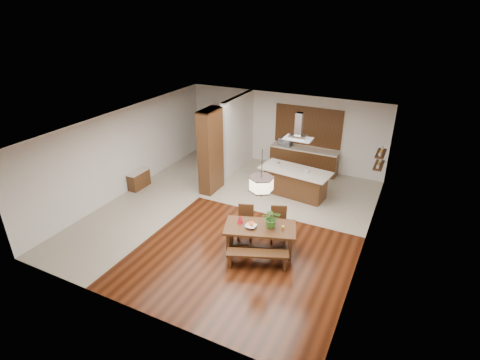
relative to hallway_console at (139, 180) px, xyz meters
The scene contains 25 objects.
room_shell 4.20m from the hallway_console, ahead, with size 9.00×9.04×2.92m.
tile_hallway 1.12m from the hallway_console, 10.68° to the right, with size 2.50×9.00×0.01m, color #B7AD98.
tile_kitchen 5.57m from the hallway_console, 24.44° to the left, with size 5.50×4.00×0.01m, color #B7AD98.
soffit_band 4.60m from the hallway_console, ahead, with size 8.00×9.00×0.02m, color #371D0D.
partition_pier 2.85m from the hallway_console, 22.54° to the left, with size 0.45×1.00×2.90m, color #311C0D.
partition_stub 4.09m from the hallway_console, 52.14° to the left, with size 0.18×2.40×2.90m, color silver.
hallway_console is the anchor object (origin of this frame).
hallway_doorway 4.41m from the hallway_console, 75.20° to the left, with size 1.10×0.20×2.10m, color #311C0D.
rear_counter 6.26m from the hallway_console, 39.75° to the left, with size 2.60×0.62×0.95m.
kitchen_window 6.58m from the hallway_console, 41.53° to the left, with size 2.60×0.08×1.50m, color #AB7833.
shelf_lower 8.12m from the hallway_console, 17.35° to the left, with size 0.26×0.90×0.04m, color #311C0D.
shelf_upper 8.18m from the hallway_console, 17.35° to the left, with size 0.26×0.90×0.04m, color #311C0D.
dining_table 5.60m from the hallway_console, 16.33° to the right, with size 2.03×1.46×0.77m.
dining_bench 6.00m from the hallway_console, 21.53° to the right, with size 1.54×0.34×0.43m, color #311C0D, non-canonical shape.
dining_chair_left 4.90m from the hallway_console, 14.01° to the right, with size 0.43×0.43×0.98m, color #311C0D, non-canonical shape.
dining_chair_right 5.70m from the hallway_console, ahead, with size 0.44×0.44×0.99m, color #311C0D, non-canonical shape.
pendant_lantern 5.92m from the hallway_console, 16.33° to the right, with size 0.64×0.64×1.31m, color #FFECC3, non-canonical shape.
foliage_plant 5.86m from the hallway_console, 14.49° to the right, with size 0.46×0.40×0.51m, color #356A23.
fruit_bowl 5.47m from the hallway_console, 18.42° to the right, with size 0.29×0.29×0.07m, color beige.
napkin_cone 5.13m from the hallway_console, 18.82° to the right, with size 0.15×0.15×0.24m, color #B80D1B.
gold_ornament 6.14m from the hallway_console, 13.71° to the right, with size 0.07×0.07×0.10m, color gold.
kitchen_island 5.50m from the hallway_console, 20.16° to the left, with size 2.45×1.30×0.97m.
range_hood 5.91m from the hallway_console, 20.20° to the left, with size 0.90×0.55×0.87m, color silver, non-canonical shape.
island_cup 5.88m from the hallway_console, 18.23° to the left, with size 0.13×0.13×0.10m, color silver.
microwave 5.71m from the hallway_console, 44.58° to the left, with size 0.50×0.34×0.28m, color silver.
Camera 1 is at (4.71, -8.98, 6.03)m, focal length 28.00 mm.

